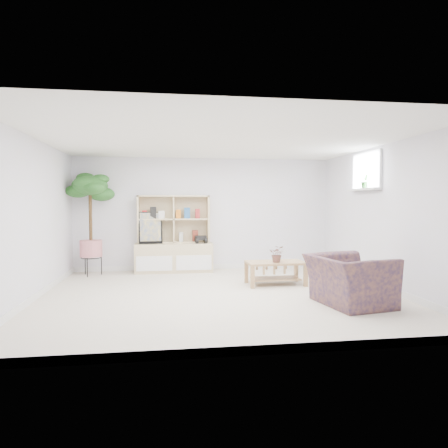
{
  "coord_description": "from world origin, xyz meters",
  "views": [
    {
      "loc": [
        -0.79,
        -6.11,
        1.44
      ],
      "look_at": [
        0.16,
        0.6,
        1.08
      ],
      "focal_mm": 32.0,
      "sensor_mm": 36.0,
      "label": 1
    }
  ],
  "objects": [
    {
      "name": "floor",
      "position": [
        0.0,
        0.0,
        0.0
      ],
      "size": [
        5.5,
        5.0,
        0.01
      ],
      "primitive_type": "cube",
      "color": "#C0B094",
      "rests_on": "ground"
    },
    {
      "name": "ceiling",
      "position": [
        0.0,
        0.0,
        2.4
      ],
      "size": [
        5.5,
        5.0,
        0.01
      ],
      "primitive_type": "cube",
      "color": "white",
      "rests_on": "walls"
    },
    {
      "name": "walls",
      "position": [
        0.0,
        0.0,
        1.2
      ],
      "size": [
        5.51,
        5.01,
        2.4
      ],
      "color": "silver",
      "rests_on": "floor"
    },
    {
      "name": "baseboard",
      "position": [
        0.0,
        0.0,
        0.05
      ],
      "size": [
        5.5,
        5.0,
        0.1
      ],
      "primitive_type": null,
      "color": "white",
      "rests_on": "floor"
    },
    {
      "name": "window",
      "position": [
        2.73,
        0.6,
        2.0
      ],
      "size": [
        0.1,
        0.98,
        0.68
      ],
      "primitive_type": null,
      "color": "silver",
      "rests_on": "walls"
    },
    {
      "name": "window_sill",
      "position": [
        2.67,
        0.6,
        1.68
      ],
      "size": [
        0.14,
        1.0,
        0.04
      ],
      "primitive_type": "cube",
      "color": "white",
      "rests_on": "walls"
    },
    {
      "name": "storage_unit",
      "position": [
        -0.67,
        2.24,
        0.8
      ],
      "size": [
        1.6,
        0.54,
        1.6
      ],
      "primitive_type": null,
      "color": "tan",
      "rests_on": "floor"
    },
    {
      "name": "poster",
      "position": [
        -1.14,
        2.2,
        0.93
      ],
      "size": [
        0.49,
        0.16,
        0.66
      ],
      "primitive_type": null,
      "rotation": [
        0.0,
        0.0,
        0.11
      ],
      "color": "yellow",
      "rests_on": "storage_unit"
    },
    {
      "name": "toy_truck",
      "position": [
        -0.11,
        2.17,
        0.69
      ],
      "size": [
        0.36,
        0.26,
        0.18
      ],
      "primitive_type": null,
      "rotation": [
        0.0,
        0.0,
        0.11
      ],
      "color": "black",
      "rests_on": "storage_unit"
    },
    {
      "name": "coffee_table",
      "position": [
        1.08,
        0.66,
        0.2
      ],
      "size": [
        1.01,
        0.57,
        0.41
      ],
      "primitive_type": null,
      "rotation": [
        0.0,
        0.0,
        0.02
      ],
      "color": "#9B7645",
      "rests_on": "floor"
    },
    {
      "name": "table_plant",
      "position": [
        1.08,
        0.56,
        0.56
      ],
      "size": [
        0.33,
        0.31,
        0.29
      ],
      "primitive_type": "imported",
      "rotation": [
        0.0,
        0.0,
        -0.38
      ],
      "color": "#194716",
      "rests_on": "coffee_table"
    },
    {
      "name": "floor_tree",
      "position": [
        -2.3,
        2.05,
        1.02
      ],
      "size": [
        0.95,
        0.95,
        2.05
      ],
      "primitive_type": null,
      "rotation": [
        0.0,
        0.0,
        0.3
      ],
      "color": "#195020",
      "rests_on": "floor"
    },
    {
      "name": "armchair",
      "position": [
        1.74,
        -0.85,
        0.4
      ],
      "size": [
        1.1,
        1.22,
        0.79
      ],
      "primitive_type": "imported",
      "rotation": [
        0.0,
        0.0,
        1.74
      ],
      "color": "#11133D",
      "rests_on": "floor"
    },
    {
      "name": "sill_plant",
      "position": [
        2.67,
        0.55,
        1.82
      ],
      "size": [
        0.14,
        0.11,
        0.25
      ],
      "primitive_type": "imported",
      "rotation": [
        0.0,
        0.0,
        0.01
      ],
      "color": "#195020",
      "rests_on": "window_sill"
    }
  ]
}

